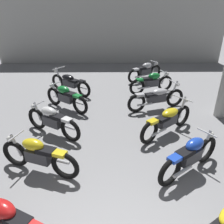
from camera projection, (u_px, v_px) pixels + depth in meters
back_wall at (110, 32)px, 13.13m from camera, size 13.22×0.24×3.60m
motorcycle_left_row_0 at (9, 222)px, 3.48m from camera, size 1.81×0.98×0.88m
motorcycle_left_row_1 at (38, 155)px, 4.99m from camera, size 1.89×0.80×0.88m
motorcycle_left_row_2 at (52, 120)px, 6.40m from camera, size 1.73×1.14×0.88m
motorcycle_left_row_3 at (66, 97)px, 7.91m from camera, size 1.64×1.27×0.88m
motorcycle_left_row_4 at (70, 83)px, 9.30m from camera, size 1.81×1.38×0.97m
motorcycle_right_row_1 at (190, 155)px, 4.97m from camera, size 1.66×1.25×0.88m
motorcycle_right_row_2 at (168, 120)px, 6.44m from camera, size 1.75×1.46×0.97m
motorcycle_right_row_3 at (157, 97)px, 7.90m from camera, size 2.10×0.91×0.97m
motorcycle_right_row_4 at (152, 82)px, 9.30m from camera, size 1.90×0.78×0.88m
motorcycle_right_row_5 at (145, 71)px, 10.72m from camera, size 1.73×1.13×0.88m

